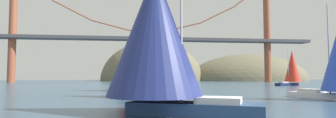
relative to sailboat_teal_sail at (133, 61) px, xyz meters
name	(u,v)px	position (x,y,z in m)	size (l,w,h in m)	color
ground_plane	(228,115)	(5.69, -28.04, -4.76)	(360.00, 360.00, 0.00)	#385670
headland_center	(152,81)	(10.69, 106.96, -4.76)	(55.70, 44.00, 43.31)	#6B664C
headland_right	(249,81)	(65.69, 106.96, -4.76)	(69.35, 44.00, 29.93)	#6B664C
suspension_bridge	(147,35)	(5.69, 66.96, 14.43)	(138.68, 6.00, 43.05)	brown
sailboat_teal_sail	(133,61)	(0.00, 0.00, 0.00)	(6.22, 9.84, 10.27)	black
sailboat_navy_sail	(157,36)	(1.38, -27.08, 0.13)	(10.48, 8.10, 9.78)	navy
sailboat_crimson_sail	(138,59)	(0.44, -13.08, -0.46)	(7.26, 7.93, 9.04)	navy
sailboat_scarlet_sail	(292,67)	(40.50, 21.96, -0.08)	(8.11, 5.36, 9.37)	#191E4C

